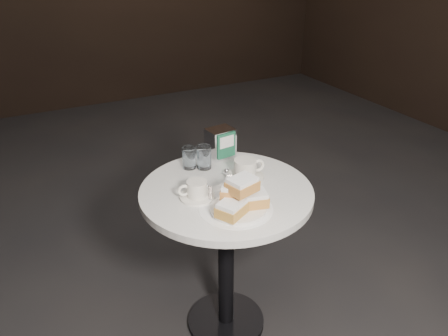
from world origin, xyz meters
TOP-DOWN VIEW (x-y plane):
  - ground at (0.00, 0.00)m, footprint 7.00×7.00m
  - cafe_table at (0.00, 0.00)m, footprint 0.70×0.70m
  - sugar_spill at (-0.04, -0.14)m, footprint 0.31×0.31m
  - beignet_plate at (-0.03, -0.16)m, footprint 0.24×0.24m
  - coffee_cup_left at (-0.13, -0.01)m, footprint 0.16×0.16m
  - coffee_cup_right at (0.11, 0.05)m, footprint 0.18×0.18m
  - water_glass_left at (-0.06, 0.24)m, footprint 0.07×0.07m
  - water_glass_right at (-0.00, 0.21)m, footprint 0.08×0.08m
  - napkin_dispenser at (0.11, 0.28)m, footprint 0.13×0.11m

SIDE VIEW (x-z plane):
  - ground at x=0.00m, z-range 0.00..0.00m
  - cafe_table at x=0.00m, z-range 0.17..0.92m
  - sugar_spill at x=-0.04m, z-range 0.74..0.75m
  - coffee_cup_left at x=-0.13m, z-range 0.74..0.81m
  - coffee_cup_right at x=0.11m, z-range 0.74..0.82m
  - water_glass_left at x=-0.06m, z-range 0.74..0.84m
  - beignet_plate at x=-0.03m, z-range 0.73..0.86m
  - water_glass_right at x=0.00m, z-range 0.74..0.85m
  - napkin_dispenser at x=0.11m, z-range 0.75..0.88m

